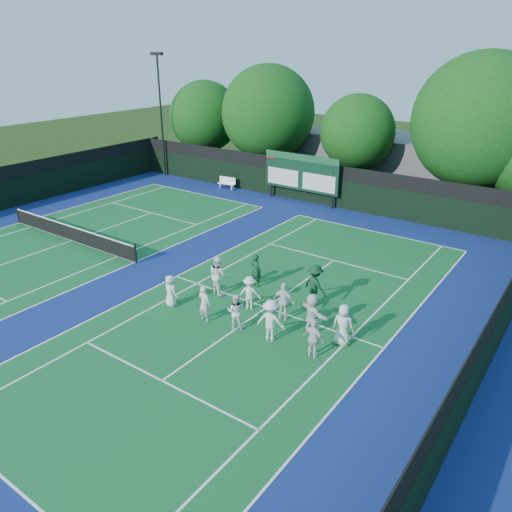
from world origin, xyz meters
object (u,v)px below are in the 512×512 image
Objects in this scene: bench at (227,182)px; tennis_net at (71,233)px; coach_left at (256,270)px; scoreboard at (301,173)px.

tennis_net is at bearing -91.16° from bench.
coach_left is (12.36, 1.50, 0.32)m from tennis_net.
coach_left is at bearing -67.67° from scoreboard.
bench is at bearing 88.84° from tennis_net.
scoreboard is at bearing 1.86° from bench.
tennis_net is 6.93× the size of coach_left.
scoreboard is at bearing -63.99° from coach_left.
scoreboard is 0.53× the size of tennis_net.
coach_left reaches higher than bench.
scoreboard is at bearing 64.40° from tennis_net.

